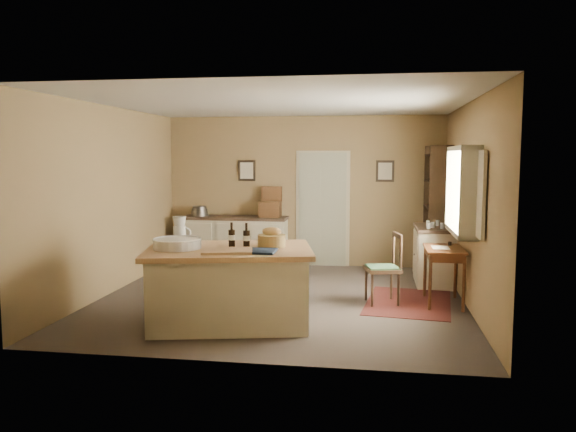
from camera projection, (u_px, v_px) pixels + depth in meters
name	position (u px, v px, depth m)	size (l,w,h in m)	color
ground	(281.00, 298.00, 7.86)	(5.00, 5.00, 0.00)	#4E433C
wall_back	(304.00, 191.00, 10.18)	(5.00, 0.10, 2.70)	olive
wall_front	(238.00, 224.00, 5.26)	(5.00, 0.10, 2.70)	olive
wall_left	(111.00, 200.00, 8.10)	(0.10, 5.00, 2.70)	olive
wall_right	(469.00, 205.00, 7.34)	(0.10, 5.00, 2.70)	olive
ceiling	(281.00, 103.00, 7.58)	(5.00, 5.00, 0.00)	silver
door	(323.00, 208.00, 10.13)	(0.97, 0.06, 2.11)	#A6A78D
framed_prints	(315.00, 171.00, 10.09)	(2.82, 0.02, 0.38)	black
window	(466.00, 190.00, 7.14)	(0.25, 1.99, 1.12)	#C3BA98
work_island	(229.00, 284.00, 6.61)	(2.13, 1.62, 1.20)	#C3BA98
sideboard	(235.00, 239.00, 10.16)	(1.91, 0.54, 1.18)	#C3BA98
rug	(409.00, 302.00, 7.62)	(1.10, 1.60, 0.01)	#481A16
writing_desk	(444.00, 255.00, 7.49)	(0.50, 0.81, 0.82)	#391C0C
desk_chair	(382.00, 269.00, 7.54)	(0.44, 0.44, 0.94)	black
right_cabinet	(434.00, 255.00, 8.73)	(0.58, 1.04, 0.99)	#C3BA98
shelving_unit	(440.00, 211.00, 9.36)	(0.37, 0.97, 2.16)	black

